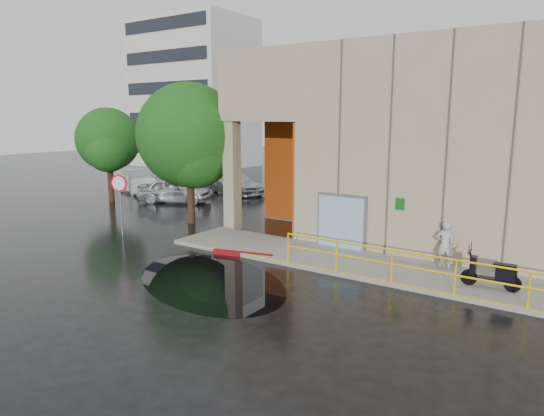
% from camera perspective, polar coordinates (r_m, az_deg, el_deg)
% --- Properties ---
extents(ground, '(120.00, 120.00, 0.00)m').
position_cam_1_polar(ground, '(14.62, -3.14, -10.12)').
color(ground, black).
rests_on(ground, ground).
extents(sidewalk, '(20.00, 3.00, 0.15)m').
position_cam_1_polar(sidewalk, '(16.75, 17.71, -7.62)').
color(sidewalk, gray).
rests_on(sidewalk, ground).
extents(building, '(20.00, 10.17, 8.00)m').
position_cam_1_polar(building, '(22.09, 25.96, 7.07)').
color(building, tan).
rests_on(building, ground).
extents(guardrail, '(9.56, 0.06, 1.03)m').
position_cam_1_polar(guardrail, '(15.26, 17.27, -7.00)').
color(guardrail, yellow).
rests_on(guardrail, sidewalk).
extents(distant_building, '(12.00, 8.08, 15.00)m').
position_cam_1_polar(distant_building, '(53.21, -9.17, 13.06)').
color(distant_building, silver).
rests_on(distant_building, ground).
extents(person, '(0.70, 0.60, 1.61)m').
position_cam_1_polar(person, '(17.36, 19.67, -4.07)').
color(person, '#A7A6AB').
rests_on(person, sidewalk).
extents(scooter, '(1.70, 0.63, 1.30)m').
position_cam_1_polar(scooter, '(15.82, 24.52, -6.06)').
color(scooter, black).
rests_on(scooter, sidewalk).
extents(stop_sign, '(0.79, 0.30, 2.74)m').
position_cam_1_polar(stop_sign, '(22.26, -17.48, 1.91)').
color(stop_sign, slate).
rests_on(stop_sign, ground).
extents(red_curb, '(2.37, 0.76, 0.18)m').
position_cam_1_polar(red_curb, '(18.37, -3.48, -5.45)').
color(red_curb, maroon).
rests_on(red_curb, ground).
extents(puddle, '(7.63, 6.38, 0.01)m').
position_cam_1_polar(puddle, '(15.89, -7.27, -8.46)').
color(puddle, black).
rests_on(puddle, ground).
extents(car_a, '(4.78, 3.48, 1.51)m').
position_cam_1_polar(car_a, '(30.27, -11.39, 2.06)').
color(car_a, silver).
rests_on(car_a, ground).
extents(car_b, '(4.95, 3.14, 1.54)m').
position_cam_1_polar(car_b, '(35.14, -15.73, 3.07)').
color(car_b, silver).
rests_on(car_b, ground).
extents(car_c, '(5.12, 3.06, 1.39)m').
position_cam_1_polar(car_c, '(33.24, -4.30, 2.90)').
color(car_c, '#BABCC1').
rests_on(car_c, ground).
extents(tree_near, '(5.02, 5.02, 6.83)m').
position_cam_1_polar(tree_near, '(23.74, -9.57, 7.97)').
color(tree_near, black).
rests_on(tree_near, ground).
extents(tree_far, '(3.84, 3.82, 5.75)m').
position_cam_1_polar(tree_far, '(31.05, -18.73, 7.35)').
color(tree_far, black).
rests_on(tree_far, ground).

